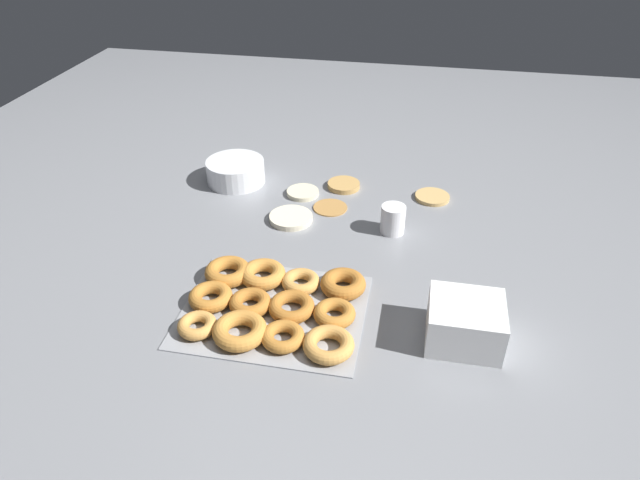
% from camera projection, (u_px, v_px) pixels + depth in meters
% --- Properties ---
extents(ground_plane, '(3.00, 3.00, 0.00)m').
position_uv_depth(ground_plane, '(349.00, 232.00, 1.52)').
color(ground_plane, gray).
extents(pancake_0, '(0.09, 0.09, 0.01)m').
position_uv_depth(pancake_0, '(303.00, 193.00, 1.68)').
color(pancake_0, beige).
rests_on(pancake_0, ground_plane).
extents(pancake_1, '(0.10, 0.10, 0.01)m').
position_uv_depth(pancake_1, '(330.00, 207.00, 1.61)').
color(pancake_1, '#B27F42').
rests_on(pancake_1, ground_plane).
extents(pancake_2, '(0.12, 0.12, 0.02)m').
position_uv_depth(pancake_2, '(291.00, 218.00, 1.56)').
color(pancake_2, beige).
rests_on(pancake_2, ground_plane).
extents(pancake_3, '(0.10, 0.10, 0.02)m').
position_uv_depth(pancake_3, '(344.00, 185.00, 1.72)').
color(pancake_3, tan).
rests_on(pancake_3, ground_plane).
extents(pancake_4, '(0.10, 0.10, 0.01)m').
position_uv_depth(pancake_4, '(432.00, 197.00, 1.66)').
color(pancake_4, tan).
rests_on(pancake_4, ground_plane).
extents(donut_tray, '(0.40, 0.32, 0.04)m').
position_uv_depth(donut_tray, '(273.00, 304.00, 1.24)').
color(donut_tray, '#93969B').
rests_on(donut_tray, ground_plane).
extents(batter_bowl, '(0.18, 0.18, 0.07)m').
position_uv_depth(batter_bowl, '(236.00, 171.00, 1.73)').
color(batter_bowl, white).
rests_on(batter_bowl, ground_plane).
extents(container_stack, '(0.15, 0.14, 0.09)m').
position_uv_depth(container_stack, '(465.00, 323.00, 1.15)').
color(container_stack, white).
rests_on(container_stack, ground_plane).
extents(paper_cup, '(0.06, 0.06, 0.08)m').
position_uv_depth(paper_cup, '(393.00, 219.00, 1.49)').
color(paper_cup, white).
rests_on(paper_cup, ground_plane).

